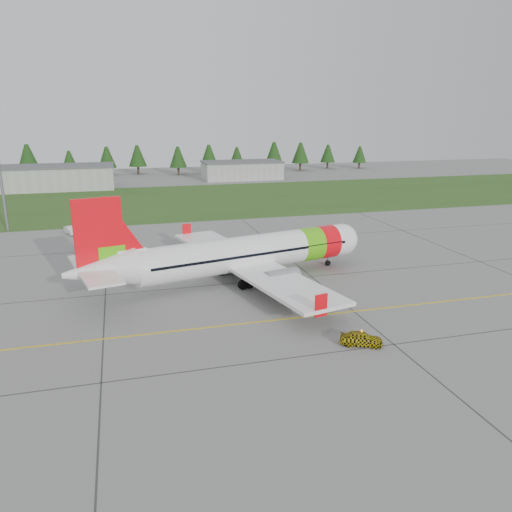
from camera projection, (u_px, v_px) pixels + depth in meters
name	position (u px, v px, depth m)	size (l,w,h in m)	color
ground	(287.00, 358.00, 41.84)	(320.00, 320.00, 0.00)	gray
aircraft	(243.00, 254.00, 60.75)	(37.60, 35.29, 11.54)	white
follow_me_car	(362.00, 326.00, 43.77)	(1.50, 1.27, 3.73)	yellow
service_van	(70.00, 222.00, 84.67)	(1.43, 1.35, 4.10)	silver
grass_strip	(176.00, 201.00, 117.88)	(320.00, 50.00, 0.03)	#30561E
taxi_guideline	(261.00, 322.00, 49.25)	(120.00, 0.25, 0.02)	gold
hangar_west	(52.00, 178.00, 135.40)	(32.00, 14.00, 6.00)	#A8A8A3
hangar_east	(242.00, 171.00, 156.92)	(24.00, 12.00, 5.20)	#A8A8A3
floodlight_mast	(0.00, 174.00, 84.74)	(0.50, 0.50, 20.00)	slate
treeline	(156.00, 159.00, 168.45)	(160.00, 8.00, 10.00)	#1C3F14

